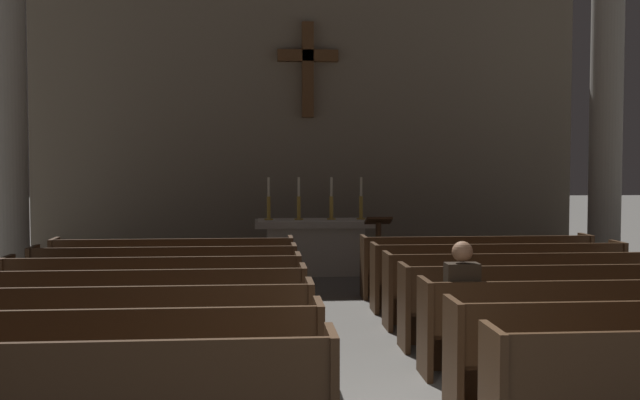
{
  "coord_description": "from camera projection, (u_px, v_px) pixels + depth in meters",
  "views": [
    {
      "loc": [
        -1.05,
        -5.12,
        2.09
      ],
      "look_at": [
        0.0,
        7.8,
        1.43
      ],
      "focal_mm": 43.22,
      "sensor_mm": 36.0,
      "label": 1
    }
  ],
  "objects": [
    {
      "name": "pew_left_row_2",
      "position": [
        101.0,
        364.0,
        6.11
      ],
      "size": [
        3.54,
        0.5,
        0.95
      ],
      "color": "#422B19",
      "rests_on": "ground"
    },
    {
      "name": "pew_left_row_3",
      "position": [
        124.0,
        333.0,
        7.18
      ],
      "size": [
        3.54,
        0.5,
        0.95
      ],
      "color": "#422B19",
      "rests_on": "ground"
    },
    {
      "name": "pew_left_row_4",
      "position": [
        141.0,
        311.0,
        8.25
      ],
      "size": [
        3.54,
        0.5,
        0.95
      ],
      "color": "#422B19",
      "rests_on": "ground"
    },
    {
      "name": "pew_left_row_5",
      "position": [
        155.0,
        294.0,
        9.31
      ],
      "size": [
        3.54,
        0.5,
        0.95
      ],
      "color": "#422B19",
      "rests_on": "ground"
    },
    {
      "name": "pew_left_row_6",
      "position": [
        165.0,
        280.0,
        10.38
      ],
      "size": [
        3.54,
        0.5,
        0.95
      ],
      "color": "#422B19",
      "rests_on": "ground"
    },
    {
      "name": "pew_left_row_7",
      "position": [
        174.0,
        269.0,
        11.45
      ],
      "size": [
        3.54,
        0.5,
        0.95
      ],
      "color": "#422B19",
      "rests_on": "ground"
    },
    {
      "name": "pew_right_row_3",
      "position": [
        600.0,
        325.0,
        7.55
      ],
      "size": [
        3.54,
        0.5,
        0.95
      ],
      "color": "#422B19",
      "rests_on": "ground"
    },
    {
      "name": "pew_right_row_4",
      "position": [
        558.0,
        305.0,
        8.62
      ],
      "size": [
        3.54,
        0.5,
        0.95
      ],
      "color": "#422B19",
      "rests_on": "ground"
    },
    {
      "name": "pew_right_row_5",
      "position": [
        525.0,
        289.0,
        9.68
      ],
      "size": [
        3.54,
        0.5,
        0.95
      ],
      "color": "#422B19",
      "rests_on": "ground"
    },
    {
      "name": "pew_right_row_6",
      "position": [
        498.0,
        276.0,
        10.75
      ],
      "size": [
        3.54,
        0.5,
        0.95
      ],
      "color": "#422B19",
      "rests_on": "ground"
    },
    {
      "name": "pew_right_row_7",
      "position": [
        476.0,
        266.0,
        11.82
      ],
      "size": [
        3.54,
        0.5,
        0.95
      ],
      "color": "#422B19",
      "rests_on": "ground"
    },
    {
      "name": "column_left_second",
      "position": [
        9.0,
        94.0,
        13.08
      ],
      "size": [
        0.87,
        0.87,
        6.61
      ],
      "color": "#9E998E",
      "rests_on": "ground"
    },
    {
      "name": "column_right_second",
      "position": [
        606.0,
        98.0,
        13.93
      ],
      "size": [
        0.87,
        0.87,
        6.61
      ],
      "color": "#9E998E",
      "rests_on": "ground"
    },
    {
      "name": "altar",
      "position": [
        315.0,
        245.0,
        14.15
      ],
      "size": [
        2.2,
        0.9,
        1.01
      ],
      "color": "#BCB7AD",
      "rests_on": "ground"
    },
    {
      "name": "candlestick_outer_left",
      "position": [
        269.0,
        206.0,
        14.04
      ],
      "size": [
        0.16,
        0.16,
        0.78
      ],
      "color": "#B79338",
      "rests_on": "altar"
    },
    {
      "name": "candlestick_inner_left",
      "position": [
        299.0,
        206.0,
        14.09
      ],
      "size": [
        0.16,
        0.16,
        0.78
      ],
      "color": "#B79338",
      "rests_on": "altar"
    },
    {
      "name": "candlestick_inner_right",
      "position": [
        331.0,
        206.0,
        14.13
      ],
      "size": [
        0.16,
        0.16,
        0.78
      ],
      "color": "#B79338",
      "rests_on": "altar"
    },
    {
      "name": "candlestick_outer_right",
      "position": [
        361.0,
        206.0,
        14.18
      ],
      "size": [
        0.16,
        0.16,
        0.78
      ],
      "color": "#B79338",
      "rests_on": "altar"
    },
    {
      "name": "apse_with_cross",
      "position": [
        307.0,
        88.0,
        16.28
      ],
      "size": [
        11.45,
        0.49,
        7.23
      ],
      "color": "gray",
      "rests_on": "ground"
    },
    {
      "name": "lectern",
      "position": [
        378.0,
        252.0,
        13.03
      ],
      "size": [
        0.44,
        0.36,
        1.15
      ],
      "color": "#422B19",
      "rests_on": "ground"
    },
    {
      "name": "lone_worshipper",
      "position": [
        460.0,
        305.0,
        7.46
      ],
      "size": [
        0.32,
        0.43,
        1.32
      ],
      "color": "#26262B",
      "rests_on": "ground"
    }
  ]
}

